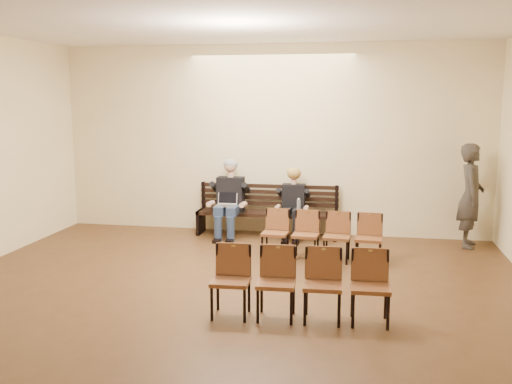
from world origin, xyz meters
TOP-DOWN VIEW (x-y plane):
  - ground at (0.00, 0.00)m, footprint 10.00×10.00m
  - room_walls at (0.00, 0.79)m, footprint 8.02×10.01m
  - bench at (-0.02, 4.65)m, footprint 2.60×0.90m
  - seated_man at (-0.70, 4.53)m, footprint 0.60×0.83m
  - seated_woman at (0.47, 4.53)m, footprint 0.51×0.70m
  - laptop at (-0.72, 4.32)m, footprint 0.36×0.29m
  - water_bottle at (0.60, 4.30)m, footprint 0.08×0.08m
  - bag at (1.10, 2.77)m, footprint 0.46×0.37m
  - passerby at (3.50, 4.53)m, footprint 0.60×0.81m
  - chair_row_front at (1.08, 3.23)m, footprint 1.90×0.54m
  - chair_row_back at (1.01, 0.73)m, footprint 2.05×0.55m

SIDE VIEW (x-z plane):
  - ground at x=0.00m, z-range 0.00..0.00m
  - bag at x=1.10m, z-range 0.00..0.30m
  - bench at x=-0.02m, z-range 0.00..0.45m
  - chair_row_front at x=1.08m, z-range 0.00..0.77m
  - chair_row_back at x=1.01m, z-range 0.00..0.83m
  - water_bottle at x=0.60m, z-range 0.45..0.67m
  - laptop at x=-0.72m, z-range 0.45..0.71m
  - seated_woman at x=0.47m, z-range 0.00..1.18m
  - seated_man at x=-0.70m, z-range 0.00..1.44m
  - passerby at x=3.50m, z-range 0.00..2.04m
  - room_walls at x=0.00m, z-range 0.78..4.29m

